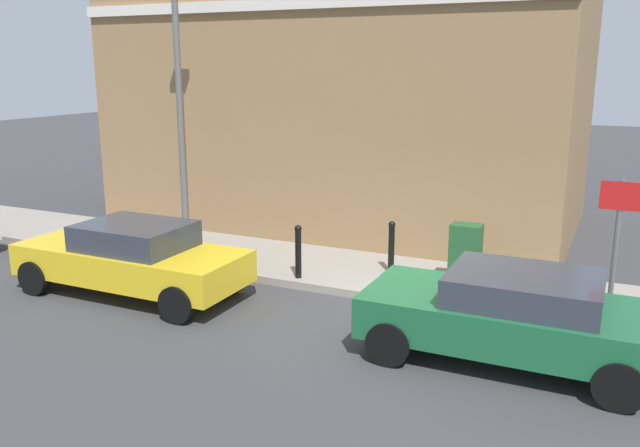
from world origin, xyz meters
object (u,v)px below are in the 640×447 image
(street_sign, at_px, (617,230))
(lamppost, at_px, (180,104))
(utility_cabinet, at_px, (465,257))
(car_yellow, at_px, (132,257))
(bollard_near_cabinet, at_px, (391,245))
(bollard_far_kerb, at_px, (298,250))
(car_green, at_px, (512,314))

(street_sign, xyz_separation_m, lamppost, (1.04, 8.91, 1.64))
(utility_cabinet, bearing_deg, car_yellow, 116.14)
(bollard_near_cabinet, bearing_deg, street_sign, -103.77)
(utility_cabinet, distance_m, bollard_far_kerb, 3.12)
(car_yellow, height_order, bollard_far_kerb, car_yellow)
(car_green, relative_size, street_sign, 1.77)
(car_green, distance_m, lamppost, 8.58)
(car_yellow, height_order, street_sign, street_sign)
(car_green, xyz_separation_m, bollard_near_cabinet, (2.74, 2.73, -0.01))
(car_green, xyz_separation_m, street_sign, (1.76, -1.23, 0.95))
(bollard_near_cabinet, xyz_separation_m, lamppost, (0.07, 4.95, 2.60))
(car_green, height_order, car_yellow, car_yellow)
(bollard_far_kerb, bearing_deg, lamppost, 71.95)
(bollard_far_kerb, height_order, street_sign, street_sign)
(utility_cabinet, bearing_deg, street_sign, -109.24)
(bollard_near_cabinet, distance_m, street_sign, 4.19)
(street_sign, bearing_deg, bollard_near_cabinet, 76.23)
(street_sign, bearing_deg, car_yellow, 102.85)
(car_yellow, bearing_deg, bollard_near_cabinet, -145.09)
(bollard_near_cabinet, height_order, street_sign, street_sign)
(car_yellow, relative_size, street_sign, 1.88)
(bollard_far_kerb, relative_size, lamppost, 0.18)
(utility_cabinet, xyz_separation_m, lamppost, (0.17, 6.41, 2.62))
(car_yellow, relative_size, bollard_near_cabinet, 4.17)
(car_green, height_order, bollard_far_kerb, car_green)
(utility_cabinet, relative_size, street_sign, 0.50)
(car_green, xyz_separation_m, bollard_far_kerb, (1.68, 4.24, -0.01))
(car_yellow, bearing_deg, lamppost, -71.88)
(car_green, bearing_deg, car_yellow, 0.37)
(car_yellow, height_order, utility_cabinet, car_yellow)
(car_green, height_order, street_sign, street_sign)
(car_yellow, bearing_deg, bollard_far_kerb, -145.24)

